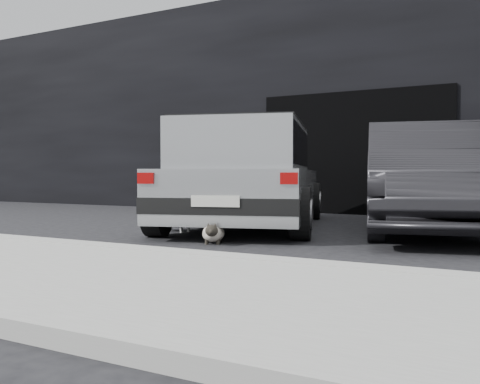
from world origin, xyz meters
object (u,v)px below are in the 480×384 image
at_px(cat_white, 178,218).
at_px(silver_hatchback, 247,171).
at_px(cat_siamese, 213,233).
at_px(second_car, 429,176).

bearing_deg(cat_white, silver_hatchback, 158.88).
xyz_separation_m(cat_siamese, cat_white, (-1.10, 0.85, 0.07)).
bearing_deg(silver_hatchback, cat_siamese, -91.89).
relative_size(silver_hatchback, cat_white, 5.50).
height_order(silver_hatchback, cat_white, silver_hatchback).
distance_m(cat_siamese, cat_white, 1.39).
xyz_separation_m(second_car, cat_siamese, (-2.18, -2.61, -0.70)).
relative_size(silver_hatchback, cat_siamese, 6.63).
bearing_deg(silver_hatchback, cat_white, -135.55).
bearing_deg(cat_white, second_car, 126.36).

